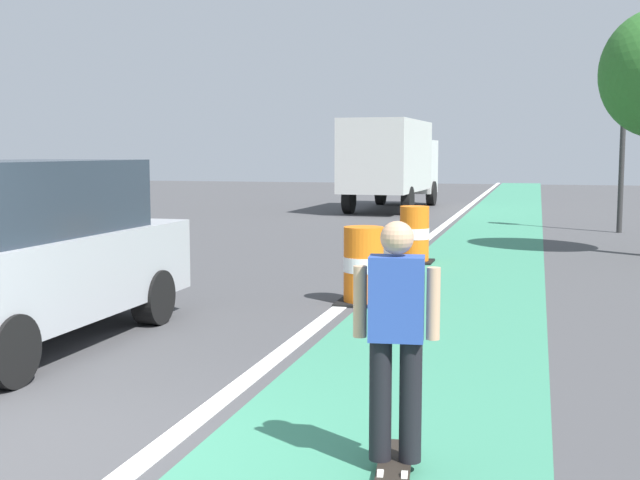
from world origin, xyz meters
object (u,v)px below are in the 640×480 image
(traffic_barrel_front, at_px, (364,266))
(traffic_barrel_mid, at_px, (414,235))
(parked_suv_nearest, at_px, (23,253))
(traffic_light_corner, at_px, (625,99))
(skateboarder_on_lane, at_px, (396,338))
(delivery_truck_down_block, at_px, (392,159))

(traffic_barrel_front, bearing_deg, traffic_barrel_mid, 89.29)
(parked_suv_nearest, distance_m, traffic_barrel_mid, 8.52)
(traffic_light_corner, bearing_deg, traffic_barrel_mid, -121.40)
(parked_suv_nearest, bearing_deg, skateboarder_on_lane, -28.56)
(parked_suv_nearest, xyz_separation_m, delivery_truck_down_block, (0.21, 21.99, 0.81))
(skateboarder_on_lane, distance_m, traffic_barrel_mid, 10.48)
(traffic_barrel_front, bearing_deg, parked_suv_nearest, -131.98)
(traffic_barrel_mid, bearing_deg, parked_suv_nearest, -111.62)
(skateboarder_on_lane, xyz_separation_m, delivery_truck_down_block, (-4.33, 24.47, 0.94))
(skateboarder_on_lane, height_order, parked_suv_nearest, parked_suv_nearest)
(skateboarder_on_lane, relative_size, traffic_barrel_front, 1.55)
(parked_suv_nearest, relative_size, traffic_barrel_mid, 4.24)
(traffic_light_corner, bearing_deg, delivery_truck_down_block, 136.74)
(skateboarder_on_lane, xyz_separation_m, traffic_light_corner, (2.99, 17.58, 2.59))
(parked_suv_nearest, bearing_deg, traffic_light_corner, 63.51)
(traffic_barrel_mid, bearing_deg, skateboarder_on_lane, -82.30)
(traffic_barrel_front, bearing_deg, traffic_light_corner, 69.15)
(delivery_truck_down_block, bearing_deg, skateboarder_on_lane, -79.97)
(parked_suv_nearest, bearing_deg, traffic_barrel_mid, 68.38)
(skateboarder_on_lane, bearing_deg, parked_suv_nearest, 151.44)
(traffic_barrel_mid, height_order, traffic_light_corner, traffic_light_corner)
(parked_suv_nearest, distance_m, traffic_barrel_front, 4.63)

